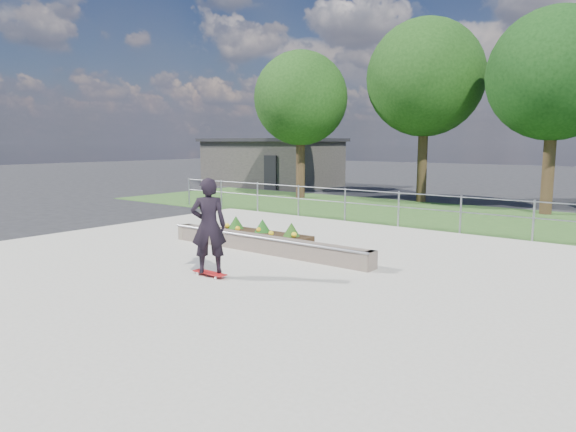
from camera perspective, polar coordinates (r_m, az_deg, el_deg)
name	(u,v)px	position (r m, az deg, el deg)	size (l,w,h in m)	color
ground	(236,276)	(10.75, -5.81, -6.62)	(120.00, 120.00, 0.00)	black
grass_verge	(440,216)	(20.03, 16.50, 0.00)	(30.00, 8.00, 0.02)	#2A4C1E
concrete_slab	(236,274)	(10.75, -5.81, -6.46)	(15.00, 15.00, 0.06)	#A29E90
fence	(399,205)	(16.75, 12.19, 1.23)	(20.06, 0.06, 1.20)	#9B9EA4
building	(272,162)	(33.18, -1.79, 6.04)	(8.40, 5.40, 3.00)	#2F2D2A
tree_far_left	(301,99)	(25.61, 1.42, 12.90)	(4.55, 4.55, 7.15)	#342214
tree_mid_left	(425,78)	(24.67, 15.01, 14.57)	(5.25, 5.25, 8.25)	#2F2112
tree_mid_right	(555,75)	(22.04, 27.55, 13.76)	(4.90, 4.90, 7.70)	#332214
grind_ledge	(265,244)	(12.62, -2.62, -3.14)	(6.00, 0.44, 0.43)	brown
planter_bed	(258,235)	(13.91, -3.39, -2.17)	(3.00, 1.20, 0.61)	black
skateboarder	(209,226)	(10.33, -8.81, -1.09)	(0.82, 0.81, 1.99)	white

